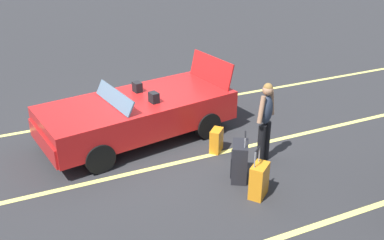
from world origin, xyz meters
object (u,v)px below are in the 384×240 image
(suitcase_medium_bright, at_px, (259,181))
(suitcase_small_carryon, at_px, (216,141))
(suitcase_large_black, at_px, (239,162))
(traveler_person, at_px, (266,118))
(convertible_car, at_px, (130,116))

(suitcase_medium_bright, bearing_deg, suitcase_small_carryon, 139.76)
(suitcase_medium_bright, xyz_separation_m, suitcase_small_carryon, (-0.06, -1.72, -0.06))
(suitcase_large_black, xyz_separation_m, traveler_person, (-0.78, -0.39, 0.56))
(convertible_car, distance_m, suitcase_medium_bright, 3.26)
(suitcase_small_carryon, bearing_deg, suitcase_large_black, 129.95)
(convertible_car, height_order, traveler_person, traveler_person)
(suitcase_medium_bright, bearing_deg, convertible_car, 167.74)
(suitcase_large_black, xyz_separation_m, suitcase_medium_bright, (-0.04, 0.62, -0.06))
(suitcase_large_black, height_order, traveler_person, traveler_person)
(suitcase_large_black, relative_size, traveler_person, 0.57)
(suitcase_small_carryon, bearing_deg, suitcase_medium_bright, 133.06)
(suitcase_large_black, relative_size, suitcase_small_carryon, 1.89)
(suitcase_small_carryon, xyz_separation_m, traveler_person, (-0.68, 0.72, 0.68))
(convertible_car, xyz_separation_m, suitcase_small_carryon, (-1.48, 1.20, -0.34))
(suitcase_small_carryon, relative_size, traveler_person, 0.30)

